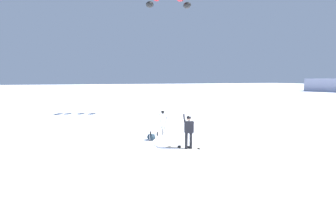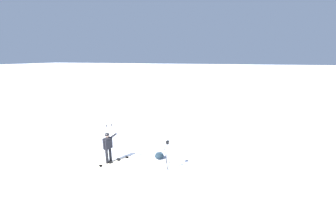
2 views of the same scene
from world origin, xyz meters
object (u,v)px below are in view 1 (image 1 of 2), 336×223
(snowboard, at_px, (184,148))
(ski_poles, at_px, (154,142))
(gear_bag_large, at_px, (151,137))
(camera_tripod, at_px, (163,118))
(snowboarder, at_px, (189,129))
(traction_kite, at_px, (169,0))

(snowboard, bearing_deg, ski_poles, -53.65)
(gear_bag_large, bearing_deg, camera_tripod, 128.15)
(snowboarder, xyz_separation_m, camera_tripod, (-3.06, -0.16, 0.08))
(ski_poles, bearing_deg, traction_kite, 155.59)
(snowboard, bearing_deg, gear_bag_large, -155.36)
(ski_poles, bearing_deg, snowboard, 126.35)
(snowboarder, height_order, camera_tripod, snowboarder)
(camera_tripod, bearing_deg, traction_kite, 155.80)
(gear_bag_large, distance_m, ski_poles, 3.79)
(snowboarder, distance_m, ski_poles, 2.51)
(camera_tripod, bearing_deg, snowboarder, 3.08)
(traction_kite, xyz_separation_m, ski_poles, (11.65, -5.29, -9.11))
(snowboard, distance_m, ski_poles, 2.62)
(camera_tripod, height_order, ski_poles, camera_tripod)
(gear_bag_large, height_order, ski_poles, ski_poles)
(snowboard, relative_size, camera_tripod, 1.04)
(traction_kite, bearing_deg, gear_bag_large, -27.72)
(camera_tripod, distance_m, ski_poles, 4.77)
(snowboarder, bearing_deg, traction_kite, 163.23)
(traction_kite, xyz_separation_m, camera_tripod, (7.33, -3.29, -8.88))
(gear_bag_large, xyz_separation_m, ski_poles, (3.58, -1.05, 0.64))
(snowboard, height_order, ski_poles, ski_poles)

